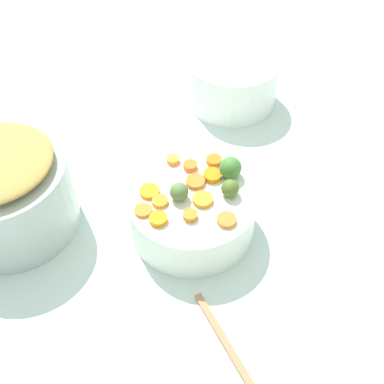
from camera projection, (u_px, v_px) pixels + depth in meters
The scene contains 19 objects.
tabletop at pixel (186, 208), 0.95m from camera, with size 2.40×2.40×0.02m, color silver.
serving_bowl_carrots at pixel (192, 212), 0.87m from camera, with size 0.24×0.24×0.09m, color white.
metal_pot at pixel (7, 197), 0.85m from camera, with size 0.25×0.25×0.15m, color #B2BEB8.
carrot_slice_0 at pixel (227, 220), 0.79m from camera, with size 0.03×0.03×0.01m, color orange.
carrot_slice_1 at pixel (173, 160), 0.89m from camera, with size 0.03×0.03×0.01m, color orange.
carrot_slice_2 at pixel (160, 201), 0.82m from camera, with size 0.03×0.03×0.01m, color orange.
carrot_slice_3 at pixel (190, 215), 0.80m from camera, with size 0.03×0.03×0.01m, color orange.
carrot_slice_4 at pixel (214, 161), 0.89m from camera, with size 0.03×0.03×0.01m, color orange.
carrot_slice_5 at pixel (158, 219), 0.79m from camera, with size 0.03×0.03×0.01m, color orange.
carrot_slice_6 at pixel (212, 175), 0.86m from camera, with size 0.03×0.03×0.01m, color orange.
carrot_slice_7 at pixel (143, 210), 0.81m from camera, with size 0.03×0.03×0.01m, color orange.
carrot_slice_8 at pixel (190, 166), 0.88m from camera, with size 0.03×0.03×0.01m, color orange.
carrot_slice_9 at pixel (203, 200), 0.82m from camera, with size 0.04×0.04×0.01m, color orange.
carrot_slice_10 at pixel (150, 191), 0.84m from camera, with size 0.04×0.04×0.01m, color orange.
carrot_slice_11 at pixel (195, 182), 0.85m from camera, with size 0.04×0.04×0.01m, color orange.
brussels_sprout_0 at pixel (179, 192), 0.82m from camera, with size 0.03×0.03×0.03m, color #58783F.
brussels_sprout_1 at pixel (230, 188), 0.82m from camera, with size 0.03×0.03×0.03m, color #506B28.
brussels_sprout_2 at pixel (230, 167), 0.86m from camera, with size 0.04×0.04×0.04m, color #447E34.
casserole_dish at pixel (232, 81), 1.13m from camera, with size 0.22×0.22×0.12m, color white.
Camera 1 is at (0.06, -0.61, 0.74)m, focal length 42.94 mm.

